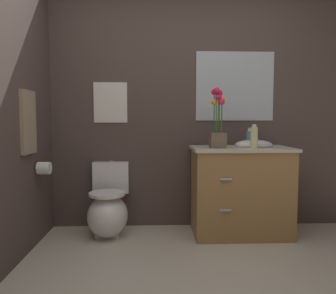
# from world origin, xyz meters

# --- Properties ---
(wall_back) EXTENTS (4.04, 0.05, 2.50)m
(wall_back) POSITION_xyz_m (0.20, 1.67, 1.25)
(wall_back) COLOR #4C3D38
(wall_back) RESTS_ON ground_plane
(toilet) EXTENTS (0.38, 0.59, 0.69)m
(toilet) POSITION_xyz_m (-0.69, 1.37, 0.24)
(toilet) COLOR white
(toilet) RESTS_ON ground_plane
(vanity_cabinet) EXTENTS (0.94, 0.56, 1.03)m
(vanity_cabinet) POSITION_xyz_m (0.58, 1.34, 0.44)
(vanity_cabinet) COLOR #9E7242
(vanity_cabinet) RESTS_ON ground_plane
(flower_vase) EXTENTS (0.14, 0.14, 0.55)m
(flower_vase) POSITION_xyz_m (0.33, 1.24, 1.06)
(flower_vase) COLOR brown
(flower_vase) RESTS_ON vanity_cabinet
(soap_bottle) EXTENTS (0.06, 0.06, 0.18)m
(soap_bottle) POSITION_xyz_m (0.65, 1.34, 0.93)
(soap_bottle) COLOR teal
(soap_bottle) RESTS_ON vanity_cabinet
(lotion_bottle) EXTENTS (0.07, 0.07, 0.22)m
(lotion_bottle) POSITION_xyz_m (0.65, 1.17, 0.95)
(lotion_bottle) COLOR beige
(lotion_bottle) RESTS_ON vanity_cabinet
(wall_poster) EXTENTS (0.34, 0.01, 0.41)m
(wall_poster) POSITION_xyz_m (-0.69, 1.64, 1.28)
(wall_poster) COLOR silver
(wall_mirror) EXTENTS (0.80, 0.01, 0.70)m
(wall_mirror) POSITION_xyz_m (0.58, 1.64, 1.45)
(wall_mirror) COLOR #B2BCC6
(hanging_towel) EXTENTS (0.03, 0.28, 0.52)m
(hanging_towel) POSITION_xyz_m (-1.28, 0.99, 1.09)
(hanging_towel) COLOR gray
(toilet_paper_roll) EXTENTS (0.11, 0.11, 0.11)m
(toilet_paper_roll) POSITION_xyz_m (-1.23, 1.17, 0.68)
(toilet_paper_roll) COLOR white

